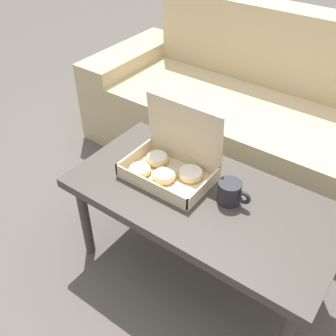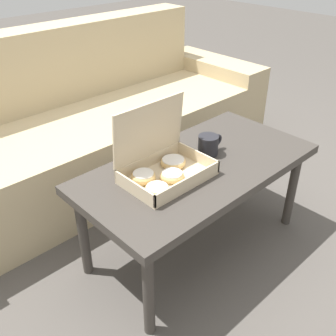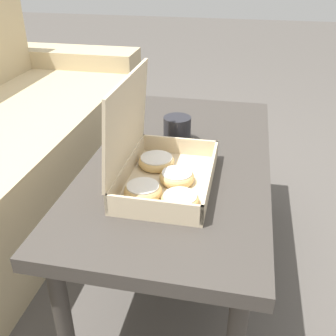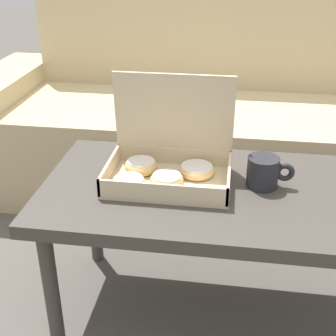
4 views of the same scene
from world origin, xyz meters
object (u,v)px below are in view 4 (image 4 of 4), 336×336
(coffee_table, at_px, (227,203))
(coffee_mug, at_px, (264,172))
(pastry_box, at_px, (165,163))
(couch, at_px, (232,126))

(coffee_table, distance_m, coffee_mug, 0.14)
(pastry_box, xyz_separation_m, coffee_mug, (0.29, -0.00, -0.01))
(coffee_table, distance_m, pastry_box, 0.21)
(couch, distance_m, coffee_table, 0.91)
(couch, relative_size, pastry_box, 6.77)
(coffee_table, bearing_deg, pastry_box, 169.92)
(couch, xyz_separation_m, pastry_box, (-0.19, -0.87, 0.22))
(coffee_mug, bearing_deg, coffee_table, -162.41)
(couch, relative_size, coffee_table, 2.25)
(pastry_box, bearing_deg, couch, 77.91)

